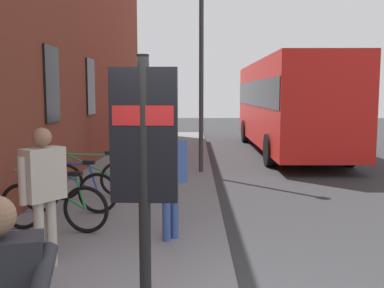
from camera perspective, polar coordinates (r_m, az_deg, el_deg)
ground at (r=10.23m, az=8.67°, el=-6.03°), size 60.00×60.00×0.00m
sidewalk_pavement at (r=12.13m, az=-5.72°, el=-3.71°), size 24.00×3.50×0.12m
station_facade at (r=13.38m, az=-14.44°, el=13.10°), size 22.00×0.65×7.58m
bicycle_leaning_wall at (r=7.11m, az=-17.33°, el=-7.61°), size 0.50×1.75×0.97m
bicycle_mid_rack at (r=8.11m, az=-15.48°, el=-5.82°), size 0.48×1.77×0.97m
bicycle_end_of_row at (r=9.12m, az=-12.72°, el=-4.38°), size 0.68×1.70×0.97m
transit_info_sign at (r=3.64m, az=-6.18°, el=-1.30°), size 0.11×0.55×2.40m
city_bus at (r=17.03m, az=12.16°, el=5.41°), size 10.51×2.67×3.35m
pedestrian_near_bus at (r=12.12m, az=-7.54°, el=1.69°), size 0.50×0.56×1.77m
pedestrian_by_facade at (r=5.54m, az=-18.52°, el=-4.81°), size 0.54×0.48×1.69m
pedestrian_crossing_street at (r=6.30m, az=-2.82°, el=-3.39°), size 0.52×0.48×1.65m
street_lamp at (r=11.81m, az=1.20°, el=11.27°), size 0.28×0.28×5.17m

